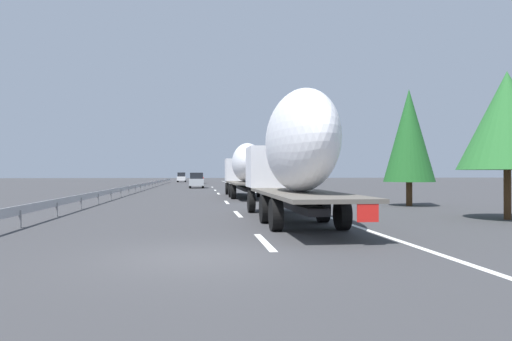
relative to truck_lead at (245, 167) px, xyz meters
name	(u,v)px	position (x,y,z in m)	size (l,w,h in m)	color
ground_plane	(198,190)	(14.74, 3.60, -2.35)	(260.00, 260.00, 0.00)	#38383A
lane_stripe_0	(264,242)	(-23.26, 1.80, -2.34)	(3.20, 0.20, 0.01)	white
lane_stripe_1	(238,214)	(-14.67, 1.80, -2.34)	(3.20, 0.20, 0.01)	white
lane_stripe_2	(227,202)	(-6.16, 1.80, -2.34)	(3.20, 0.20, 0.01)	white
lane_stripe_3	(218,194)	(6.46, 1.80, -2.34)	(3.20, 0.20, 0.01)	white
lane_stripe_4	(215,190)	(14.83, 1.80, -2.34)	(3.20, 0.20, 0.01)	white
lane_stripe_5	(212,187)	(26.24, 1.80, -2.34)	(3.20, 0.20, 0.01)	white
edge_line_right	(245,189)	(19.74, -1.90, -2.34)	(110.00, 0.20, 0.01)	white
truck_lead	(245,167)	(0.00, 0.00, 0.00)	(13.32, 2.55, 4.08)	silver
truck_trailing	(294,151)	(-18.46, 0.00, 0.33)	(12.90, 2.55, 4.80)	silver
car_red_compact	(199,178)	(49.39, 3.60, -1.38)	(4.16, 1.81, 1.95)	red
car_white_van	(182,177)	(62.71, 7.17, -1.36)	(4.61, 1.78, 1.99)	white
car_silver_hatch	(197,180)	(22.72, 3.85, -1.39)	(4.12, 1.81, 1.92)	#ADB2B7
road_sign	(255,169)	(19.41, -3.10, -0.03)	(0.10, 0.90, 3.36)	gray
tree_0	(291,154)	(13.32, -6.32, 1.57)	(3.48, 3.48, 6.01)	#472D19
tree_1	(246,162)	(64.51, -6.68, 1.98)	(3.78, 3.78, 7.24)	#472D19
tree_2	(409,136)	(-10.55, -8.32, 1.65)	(2.86, 2.86, 6.65)	#472D19
tree_3	(507,121)	(-18.47, -8.70, 1.62)	(3.84, 3.84, 5.95)	#472D19
tree_4	(280,156)	(29.96, -7.96, 2.00)	(3.78, 3.78, 7.23)	#472D19
tree_5	(246,161)	(62.89, -6.42, 2.16)	(2.98, 2.98, 7.20)	#472D19
guardrail_median	(145,184)	(17.74, 9.60, -1.77)	(94.00, 0.10, 0.76)	#9EA0A5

